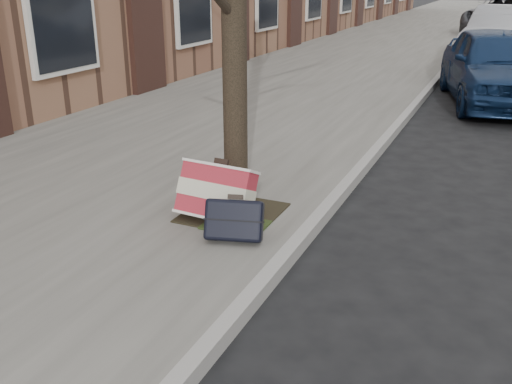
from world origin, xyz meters
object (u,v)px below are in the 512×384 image
at_px(suitcase_red, 216,193).
at_px(car_near_mid, 507,38).
at_px(suitcase_navy, 234,220).
at_px(car_near_front, 497,66).

xyz_separation_m(suitcase_red, car_near_mid, (2.06, 11.43, 0.37)).
distance_m(suitcase_navy, car_near_mid, 11.88).
height_order(suitcase_navy, car_near_front, car_near_front).
distance_m(suitcase_red, car_near_mid, 11.62).
xyz_separation_m(suitcase_navy, car_near_front, (1.69, 7.34, 0.37)).
bearing_deg(suitcase_navy, suitcase_red, 120.91).
height_order(suitcase_navy, car_near_mid, car_near_mid).
xyz_separation_m(car_near_front, car_near_mid, (0.03, 4.41, 0.07)).
bearing_deg(suitcase_red, car_near_mid, 84.40).
height_order(suitcase_red, car_near_front, car_near_front).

